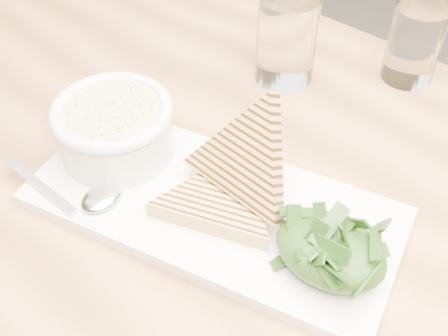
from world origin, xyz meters
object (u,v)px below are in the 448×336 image
Objects in this scene: glass_far at (414,44)px; soup_bowl at (116,134)px; table_top at (217,187)px; platter at (213,207)px; glass_near at (287,40)px.

soup_bowl is at bearing -120.47° from glass_far.
soup_bowl reaches higher than table_top.
platter is at bearing -0.46° from soup_bowl.
glass_near is at bearing 104.56° from platter.
glass_far reaches higher than soup_bowl.
glass_near is (-0.04, 0.20, 0.08)m from table_top.
table_top is 2.89× the size of platter.
table_top is 0.22m from glass_near.
glass_near reaches higher than glass_far.
soup_bowl is (-0.11, -0.05, 0.06)m from table_top.
platter reaches higher than table_top.
soup_bowl is 0.40m from glass_far.
platter is 3.05× the size of soup_bowl.
glass_near reaches higher than table_top.
glass_near is (-0.07, 0.25, 0.05)m from platter.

